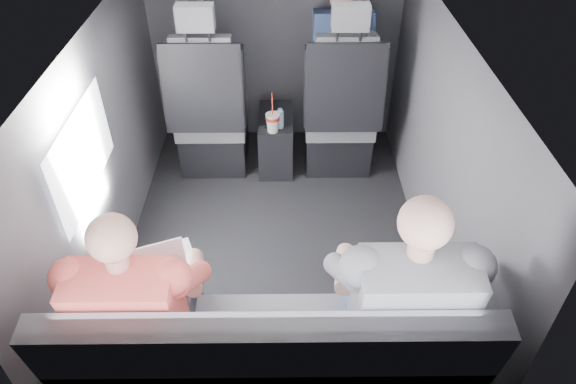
{
  "coord_description": "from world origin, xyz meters",
  "views": [
    {
      "loc": [
        0.06,
        -2.28,
        2.27
      ],
      "look_at": [
        0.08,
        -0.05,
        0.46
      ],
      "focal_mm": 32.0,
      "sensor_mm": 36.0,
      "label": 1
    }
  ],
  "objects_px": {
    "passenger_rear_right": "(398,301)",
    "rear_bench": "(272,370)",
    "water_bottle": "(280,119)",
    "passenger_front_right": "(341,56)",
    "laptop_white": "(156,266)",
    "front_seat_left": "(211,119)",
    "front_seat_right": "(339,119)",
    "passenger_rear_left": "(144,307)",
    "soda_cup": "(273,122)",
    "laptop_black": "(392,278)",
    "center_console": "(276,140)"
  },
  "relations": [
    {
      "from": "passenger_rear_right",
      "to": "rear_bench",
      "type": "bearing_deg",
      "value": -169.52
    },
    {
      "from": "water_bottle",
      "to": "passenger_front_right",
      "type": "distance_m",
      "value": 0.63
    },
    {
      "from": "laptop_white",
      "to": "passenger_front_right",
      "type": "distance_m",
      "value": 2.09
    },
    {
      "from": "passenger_front_right",
      "to": "front_seat_left",
      "type": "bearing_deg",
      "value": -164.25
    },
    {
      "from": "front_seat_right",
      "to": "passenger_rear_left",
      "type": "height_order",
      "value": "front_seat_right"
    },
    {
      "from": "laptop_white",
      "to": "soda_cup",
      "type": "bearing_deg",
      "value": 71.56
    },
    {
      "from": "laptop_white",
      "to": "passenger_rear_right",
      "type": "bearing_deg",
      "value": -11.68
    },
    {
      "from": "soda_cup",
      "to": "laptop_white",
      "type": "xyz_separation_m",
      "value": [
        -0.48,
        -1.44,
        0.16
      ]
    },
    {
      "from": "laptop_black",
      "to": "passenger_rear_left",
      "type": "xyz_separation_m",
      "value": [
        -1.02,
        -0.13,
        -0.02
      ]
    },
    {
      "from": "water_bottle",
      "to": "laptop_white",
      "type": "height_order",
      "value": "laptop_white"
    },
    {
      "from": "passenger_rear_left",
      "to": "soda_cup",
      "type": "bearing_deg",
      "value": 73.39
    },
    {
      "from": "passenger_rear_left",
      "to": "passenger_front_right",
      "type": "relative_size",
      "value": 1.43
    },
    {
      "from": "soda_cup",
      "to": "passenger_rear_left",
      "type": "relative_size",
      "value": 0.24
    },
    {
      "from": "laptop_white",
      "to": "passenger_rear_right",
      "type": "distance_m",
      "value": 1.03
    },
    {
      "from": "water_bottle",
      "to": "passenger_rear_left",
      "type": "distance_m",
      "value": 1.79
    },
    {
      "from": "front_seat_right",
      "to": "passenger_front_right",
      "type": "relative_size",
      "value": 1.53
    },
    {
      "from": "front_seat_left",
      "to": "laptop_black",
      "type": "height_order",
      "value": "front_seat_left"
    },
    {
      "from": "water_bottle",
      "to": "laptop_white",
      "type": "distance_m",
      "value": 1.59
    },
    {
      "from": "front_seat_right",
      "to": "passenger_front_right",
      "type": "height_order",
      "value": "front_seat_right"
    },
    {
      "from": "center_console",
      "to": "laptop_white",
      "type": "relative_size",
      "value": 1.25
    },
    {
      "from": "front_seat_left",
      "to": "laptop_white",
      "type": "height_order",
      "value": "front_seat_left"
    },
    {
      "from": "laptop_black",
      "to": "passenger_rear_left",
      "type": "relative_size",
      "value": 0.3
    },
    {
      "from": "front_seat_right",
      "to": "water_bottle",
      "type": "xyz_separation_m",
      "value": [
        -0.42,
        -0.11,
        0.07
      ]
    },
    {
      "from": "front_seat_right",
      "to": "soda_cup",
      "type": "relative_size",
      "value": 4.38
    },
    {
      "from": "soda_cup",
      "to": "passenger_rear_left",
      "type": "bearing_deg",
      "value": -106.61
    },
    {
      "from": "laptop_black",
      "to": "passenger_rear_left",
      "type": "bearing_deg",
      "value": -172.89
    },
    {
      "from": "laptop_white",
      "to": "passenger_rear_left",
      "type": "bearing_deg",
      "value": -93.16
    },
    {
      "from": "laptop_white",
      "to": "water_bottle",
      "type": "bearing_deg",
      "value": 70.44
    },
    {
      "from": "soda_cup",
      "to": "water_bottle",
      "type": "xyz_separation_m",
      "value": [
        0.05,
        0.05,
        -0.01
      ]
    },
    {
      "from": "laptop_white",
      "to": "laptop_black",
      "type": "distance_m",
      "value": 1.01
    },
    {
      "from": "passenger_rear_right",
      "to": "water_bottle",
      "type": "bearing_deg",
      "value": 105.73
    },
    {
      "from": "center_console",
      "to": "laptop_white",
      "type": "height_order",
      "value": "laptop_white"
    },
    {
      "from": "passenger_rear_left",
      "to": "passenger_rear_right",
      "type": "distance_m",
      "value": 1.02
    },
    {
      "from": "passenger_rear_left",
      "to": "center_console",
      "type": "bearing_deg",
      "value": 74.63
    },
    {
      "from": "water_bottle",
      "to": "laptop_black",
      "type": "relative_size",
      "value": 0.41
    },
    {
      "from": "laptop_black",
      "to": "passenger_front_right",
      "type": "xyz_separation_m",
      "value": [
        -0.04,
        1.94,
        0.12
      ]
    },
    {
      "from": "front_seat_right",
      "to": "passenger_front_right",
      "type": "bearing_deg",
      "value": 86.79
    },
    {
      "from": "passenger_front_right",
      "to": "water_bottle",
      "type": "bearing_deg",
      "value": -139.66
    },
    {
      "from": "center_console",
      "to": "water_bottle",
      "type": "bearing_deg",
      "value": -77.09
    },
    {
      "from": "water_bottle",
      "to": "passenger_rear_right",
      "type": "bearing_deg",
      "value": -74.27
    },
    {
      "from": "passenger_rear_right",
      "to": "passenger_front_right",
      "type": "bearing_deg",
      "value": 91.34
    },
    {
      "from": "front_seat_left",
      "to": "soda_cup",
      "type": "xyz_separation_m",
      "value": [
        0.43,
        -0.16,
        0.07
      ]
    },
    {
      "from": "rear_bench",
      "to": "passenger_front_right",
      "type": "xyz_separation_m",
      "value": [
        0.46,
        2.16,
        0.44
      ]
    },
    {
      "from": "center_console",
      "to": "passenger_front_right",
      "type": "bearing_deg",
      "value": 25.15
    },
    {
      "from": "rear_bench",
      "to": "soda_cup",
      "type": "distance_m",
      "value": 1.75
    },
    {
      "from": "front_seat_right",
      "to": "passenger_rear_right",
      "type": "relative_size",
      "value": 1.01
    },
    {
      "from": "laptop_white",
      "to": "passenger_rear_left",
      "type": "distance_m",
      "value": 0.21
    },
    {
      "from": "soda_cup",
      "to": "passenger_rear_left",
      "type": "distance_m",
      "value": 1.73
    },
    {
      "from": "center_console",
      "to": "passenger_front_right",
      "type": "xyz_separation_m",
      "value": [
        0.46,
        0.22,
        0.55
      ]
    },
    {
      "from": "soda_cup",
      "to": "water_bottle",
      "type": "height_order",
      "value": "soda_cup"
    }
  ]
}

